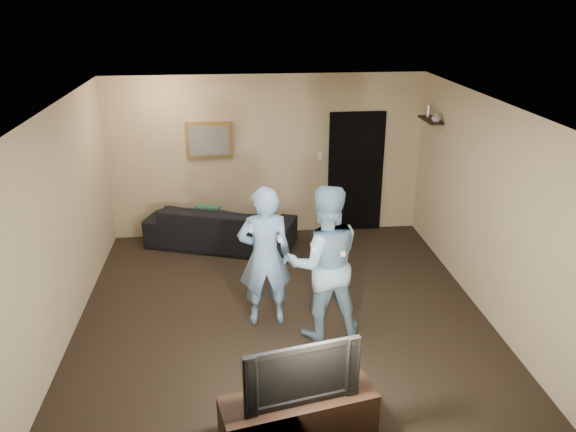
{
  "coord_description": "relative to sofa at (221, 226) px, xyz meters",
  "views": [
    {
      "loc": [
        -0.56,
        -6.16,
        3.74
      ],
      "look_at": [
        0.11,
        0.3,
        1.15
      ],
      "focal_mm": 35.0,
      "sensor_mm": 36.0,
      "label": 1
    }
  ],
  "objects": [
    {
      "name": "wall_front",
      "position": [
        0.77,
        -4.54,
        0.97
      ],
      "size": [
        5.0,
        0.04,
        2.6
      ],
      "primitive_type": "cube",
      "color": "tan",
      "rests_on": "ground"
    },
    {
      "name": "painting_canvas",
      "position": [
        -0.13,
        0.41,
        1.27
      ],
      "size": [
        0.62,
        0.01,
        0.47
      ],
      "primitive_type": "cube",
      "color": "slate",
      "rests_on": "painting_frame"
    },
    {
      "name": "wall_left",
      "position": [
        -1.73,
        -2.04,
        0.97
      ],
      "size": [
        0.04,
        5.0,
        2.6
      ],
      "primitive_type": "cube",
      "color": "tan",
      "rests_on": "ground"
    },
    {
      "name": "painting_frame",
      "position": [
        -0.13,
        0.44,
        1.27
      ],
      "size": [
        0.72,
        0.05,
        0.57
      ],
      "primitive_type": "cube",
      "color": "olive",
      "rests_on": "wall_back"
    },
    {
      "name": "wii_player_right",
      "position": [
        1.19,
        -2.61,
        0.58
      ],
      "size": [
        0.93,
        0.74,
        1.83
      ],
      "color": "#86ADC3",
      "rests_on": "ground"
    },
    {
      "name": "ground",
      "position": [
        0.77,
        -2.04,
        -0.33
      ],
      "size": [
        5.0,
        5.0,
        0.0
      ],
      "primitive_type": "plane",
      "color": "black",
      "rests_on": "ground"
    },
    {
      "name": "sofa",
      "position": [
        0.0,
        0.0,
        0.0
      ],
      "size": [
        2.44,
        1.6,
        0.66
      ],
      "primitive_type": "imported",
      "rotation": [
        0.0,
        0.0,
        2.8
      ],
      "color": "black",
      "rests_on": "ground"
    },
    {
      "name": "wii_player_left",
      "position": [
        0.55,
        -2.28,
        0.53
      ],
      "size": [
        0.64,
        0.5,
        1.73
      ],
      "color": "#7FACDD",
      "rests_on": "ground"
    },
    {
      "name": "wall_shelf",
      "position": [
        3.16,
        -0.24,
        1.66
      ],
      "size": [
        0.2,
        0.6,
        0.03
      ],
      "primitive_type": "cube",
      "color": "black",
      "rests_on": "wall_right"
    },
    {
      "name": "ceiling",
      "position": [
        0.77,
        -2.04,
        2.27
      ],
      "size": [
        5.0,
        5.0,
        0.04
      ],
      "primitive_type": "cube",
      "color": "silver",
      "rests_on": "wall_back"
    },
    {
      "name": "shelf_vase",
      "position": [
        3.16,
        -0.46,
        1.74
      ],
      "size": [
        0.16,
        0.16,
        0.14
      ],
      "primitive_type": "imported",
      "rotation": [
        0.0,
        0.0,
        -0.2
      ],
      "color": "#9D9DA1",
      "rests_on": "wall_shelf"
    },
    {
      "name": "doorway",
      "position": [
        2.22,
        0.43,
        0.67
      ],
      "size": [
        0.9,
        0.06,
        2.0
      ],
      "primitive_type": "cube",
      "color": "black",
      "rests_on": "ground"
    },
    {
      "name": "shelf_figurine",
      "position": [
        3.16,
        -0.11,
        1.76
      ],
      "size": [
        0.06,
        0.06,
        0.18
      ],
      "primitive_type": "cylinder",
      "color": "silver",
      "rests_on": "wall_shelf"
    },
    {
      "name": "tv_console",
      "position": [
        0.71,
        -4.31,
        -0.08
      ],
      "size": [
        1.42,
        0.71,
        0.49
      ],
      "primitive_type": "cube",
      "rotation": [
        0.0,
        0.0,
        0.21
      ],
      "color": "black",
      "rests_on": "ground"
    },
    {
      "name": "wall_back",
      "position": [
        0.77,
        0.46,
        0.97
      ],
      "size": [
        5.0,
        0.04,
        2.6
      ],
      "primitive_type": "cube",
      "color": "tan",
      "rests_on": "ground"
    },
    {
      "name": "light_switch",
      "position": [
        1.62,
        0.44,
        0.97
      ],
      "size": [
        0.08,
        0.02,
        0.12
      ],
      "primitive_type": "cube",
      "color": "silver",
      "rests_on": "wall_back"
    },
    {
      "name": "television",
      "position": [
        0.71,
        -4.31,
        0.45
      ],
      "size": [
        1.02,
        0.34,
        0.58
      ],
      "primitive_type": "imported",
      "rotation": [
        0.0,
        0.0,
        0.21
      ],
      "color": "black",
      "rests_on": "tv_console"
    },
    {
      "name": "throw_pillow",
      "position": [
        -0.2,
        0.0,
        0.15
      ],
      "size": [
        0.41,
        0.23,
        0.39
      ],
      "primitive_type": "cube",
      "rotation": [
        0.0,
        0.0,
        -0.3
      ],
      "color": "#194C3B",
      "rests_on": "sofa"
    },
    {
      "name": "wall_right",
      "position": [
        3.27,
        -2.04,
        0.97
      ],
      "size": [
        0.04,
        5.0,
        2.6
      ],
      "primitive_type": "cube",
      "color": "tan",
      "rests_on": "ground"
    }
  ]
}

